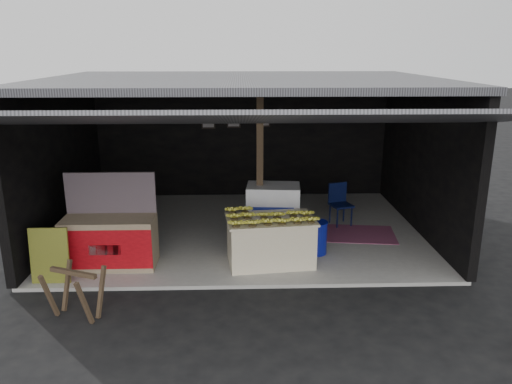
{
  "coord_description": "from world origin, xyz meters",
  "views": [
    {
      "loc": [
        -0.05,
        -6.9,
        3.52
      ],
      "look_at": [
        0.22,
        1.52,
        1.1
      ],
      "focal_mm": 35.0,
      "sensor_mm": 36.0,
      "label": 1
    }
  ],
  "objects_px": {
    "water_barrel": "(316,238)",
    "plastic_chair": "(339,200)",
    "neighbor_stall": "(110,239)",
    "sawhorse": "(75,288)",
    "banana_table": "(271,241)",
    "white_crate": "(273,213)"
  },
  "relations": [
    {
      "from": "banana_table",
      "to": "water_barrel",
      "type": "relative_size",
      "value": 2.77
    },
    {
      "from": "sawhorse",
      "to": "plastic_chair",
      "type": "distance_m",
      "value": 5.51
    },
    {
      "from": "white_crate",
      "to": "plastic_chair",
      "type": "relative_size",
      "value": 1.26
    },
    {
      "from": "banana_table",
      "to": "neighbor_stall",
      "type": "relative_size",
      "value": 1.0
    },
    {
      "from": "sawhorse",
      "to": "banana_table",
      "type": "bearing_deg",
      "value": 52.73
    },
    {
      "from": "banana_table",
      "to": "sawhorse",
      "type": "relative_size",
      "value": 1.89
    },
    {
      "from": "white_crate",
      "to": "sawhorse",
      "type": "relative_size",
      "value": 1.32
    },
    {
      "from": "neighbor_stall",
      "to": "plastic_chair",
      "type": "distance_m",
      "value": 4.59
    },
    {
      "from": "banana_table",
      "to": "white_crate",
      "type": "distance_m",
      "value": 1.04
    },
    {
      "from": "plastic_chair",
      "to": "neighbor_stall",
      "type": "bearing_deg",
      "value": -172.17
    },
    {
      "from": "neighbor_stall",
      "to": "water_barrel",
      "type": "height_order",
      "value": "neighbor_stall"
    },
    {
      "from": "white_crate",
      "to": "sawhorse",
      "type": "bearing_deg",
      "value": -132.03
    },
    {
      "from": "white_crate",
      "to": "water_barrel",
      "type": "bearing_deg",
      "value": -36.79
    },
    {
      "from": "banana_table",
      "to": "plastic_chair",
      "type": "distance_m",
      "value": 2.45
    },
    {
      "from": "water_barrel",
      "to": "plastic_chair",
      "type": "xyz_separation_m",
      "value": [
        0.69,
        1.53,
        0.22
      ]
    },
    {
      "from": "neighbor_stall",
      "to": "water_barrel",
      "type": "relative_size",
      "value": 2.76
    },
    {
      "from": "banana_table",
      "to": "plastic_chair",
      "type": "relative_size",
      "value": 1.8
    },
    {
      "from": "sawhorse",
      "to": "water_barrel",
      "type": "height_order",
      "value": "sawhorse"
    },
    {
      "from": "neighbor_stall",
      "to": "banana_table",
      "type": "bearing_deg",
      "value": 0.49
    },
    {
      "from": "sawhorse",
      "to": "plastic_chair",
      "type": "bearing_deg",
      "value": 61.97
    },
    {
      "from": "banana_table",
      "to": "white_crate",
      "type": "height_order",
      "value": "white_crate"
    },
    {
      "from": "water_barrel",
      "to": "plastic_chair",
      "type": "distance_m",
      "value": 1.69
    }
  ]
}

